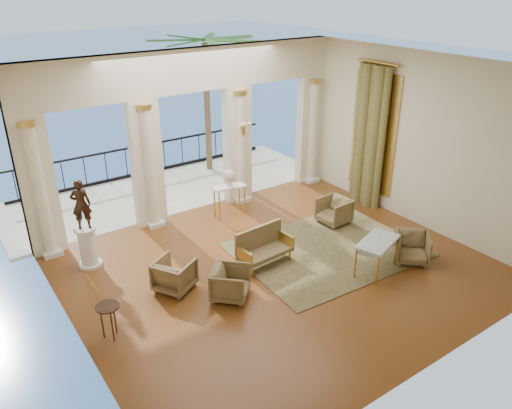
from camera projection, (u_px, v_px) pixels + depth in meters
floor at (278, 269)px, 11.49m from camera, size 9.00×9.00×0.00m
room_walls at (317, 165)px, 9.45m from camera, size 9.00×9.00×9.00m
arcade at (193, 123)px, 13.25m from camera, size 9.00×0.56×4.50m
terrace at (168, 190)px, 15.82m from camera, size 10.00×3.60×0.10m
balustrade at (146, 162)px, 16.82m from camera, size 9.00×0.06×1.03m
palm_tree at (205, 47)px, 15.72m from camera, size 2.00×2.00×4.50m
curtain at (369, 137)px, 13.98m from camera, size 0.33×1.40×4.09m
window_frame at (374, 133)px, 14.04m from camera, size 0.04×1.60×3.40m
wall_sconce at (244, 130)px, 13.89m from camera, size 0.30×0.11×0.33m
rug at (327, 250)px, 12.26m from camera, size 4.43×3.52×0.02m
armchair_a at (230, 282)px, 10.33m from camera, size 1.01×1.01×0.76m
armchair_b at (412, 246)px, 11.66m from camera, size 1.03×1.03×0.78m
armchair_c at (334, 210)px, 13.45m from camera, size 0.74×0.79×0.78m
armchair_d at (174, 273)px, 10.61m from camera, size 0.99×1.00×0.77m
settee at (263, 246)px, 11.56m from camera, size 1.37×0.66×0.89m
game_table at (377, 244)px, 11.12m from camera, size 1.28×0.96×0.78m
pedestal at (88, 248)px, 11.43m from camera, size 0.54×0.54×0.99m
statue at (81, 204)px, 10.97m from camera, size 0.50×0.41×1.17m
console_table at (229, 191)px, 13.76m from camera, size 0.97×0.52×0.88m
urn at (229, 177)px, 13.58m from camera, size 0.37×0.37×0.49m
side_table at (108, 310)px, 9.07m from camera, size 0.44×0.44×0.71m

